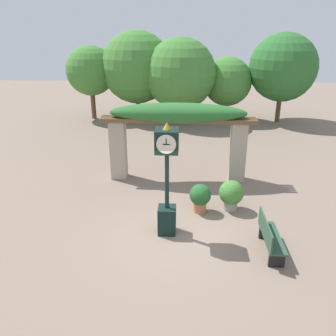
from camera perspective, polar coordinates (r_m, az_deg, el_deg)
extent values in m
plane|color=#7F6B5B|center=(10.03, 0.78, -10.52)|extent=(60.00, 60.00, 0.00)
cube|color=black|center=(9.92, -0.16, -8.32)|extent=(0.49, 0.49, 0.77)
cylinder|color=black|center=(9.39, -0.17, -2.12)|extent=(0.11, 0.11, 1.56)
cylinder|color=gold|center=(9.10, -0.17, 2.50)|extent=(0.18, 0.18, 0.04)
cube|color=black|center=(9.00, -0.18, 4.41)|extent=(0.59, 0.59, 0.59)
cylinder|color=beige|center=(8.71, -0.29, 3.82)|extent=(0.49, 0.02, 0.49)
cylinder|color=beige|center=(9.29, -0.07, 4.97)|extent=(0.49, 0.02, 0.49)
cube|color=black|center=(8.69, -0.30, 3.79)|extent=(0.17, 0.01, 0.02)
cube|color=black|center=(8.67, -0.30, 4.25)|extent=(0.02, 0.01, 0.15)
cone|color=gold|center=(8.89, -0.18, 6.79)|extent=(0.21, 0.21, 0.18)
cube|color=#A89E89|center=(13.37, -7.96, 2.93)|extent=(0.56, 0.56, 2.20)
cube|color=#A89E89|center=(13.25, 11.10, 2.56)|extent=(0.56, 0.56, 2.20)
cube|color=brown|center=(12.53, 1.55, 7.46)|extent=(5.56, 0.11, 0.14)
cube|color=brown|center=(12.71, 1.57, 7.66)|extent=(5.56, 0.11, 0.14)
cube|color=brown|center=(12.89, 1.60, 7.86)|extent=(5.56, 0.11, 0.14)
cube|color=brown|center=(13.07, 1.62, 8.05)|extent=(5.56, 0.11, 0.14)
ellipsoid|color=#2D6B2D|center=(12.74, 1.60, 8.83)|extent=(4.90, 1.16, 0.70)
cylinder|color=#B26B4C|center=(11.11, 5.12, -6.22)|extent=(0.39, 0.39, 0.33)
sphere|color=#235B28|center=(10.93, 5.20, -4.31)|extent=(0.67, 0.67, 0.67)
cylinder|color=gray|center=(11.36, 9.99, -5.90)|extent=(0.41, 0.41, 0.30)
sphere|color=#427F33|center=(11.16, 10.13, -3.90)|extent=(0.77, 0.77, 0.77)
cube|color=#2D4C38|center=(9.48, 16.35, -10.65)|extent=(0.42, 1.54, 0.05)
cube|color=#2D4C38|center=(9.31, 15.35, -9.37)|extent=(0.04, 1.54, 0.45)
cube|color=black|center=(9.10, 17.03, -13.88)|extent=(0.38, 0.08, 0.39)
cube|color=black|center=(10.10, 15.48, -9.86)|extent=(0.38, 0.08, 0.39)
cylinder|color=brown|center=(22.94, -11.90, 10.11)|extent=(0.28, 0.28, 1.89)
sphere|color=#427F33|center=(22.64, -12.29, 15.02)|extent=(2.96, 2.96, 2.96)
cylinder|color=brown|center=(22.54, -4.81, 9.95)|extent=(0.28, 0.28, 1.63)
sphere|color=#427F33|center=(22.19, -5.00, 15.80)|extent=(4.27, 4.27, 4.27)
cylinder|color=brown|center=(21.48, 1.92, 9.17)|extent=(0.28, 0.28, 1.43)
sphere|color=#427F33|center=(21.12, 2.00, 14.87)|extent=(4.09, 4.09, 4.09)
cylinder|color=brown|center=(22.34, 9.24, 9.27)|extent=(0.28, 0.28, 1.34)
sphere|color=#427F33|center=(22.06, 9.51, 13.53)|extent=(2.89, 2.89, 2.89)
cylinder|color=brown|center=(22.72, 17.30, 9.41)|extent=(0.28, 0.28, 1.82)
sphere|color=#2D6B2D|center=(22.39, 17.96, 15.10)|extent=(3.91, 3.91, 3.91)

